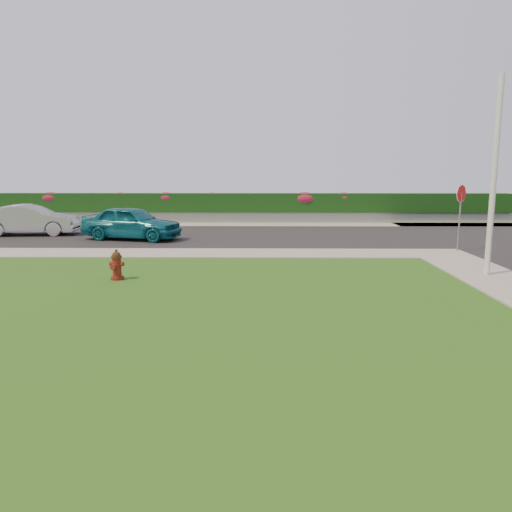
{
  "coord_description": "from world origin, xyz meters",
  "views": [
    {
      "loc": [
        0.59,
        -8.88,
        2.93
      ],
      "look_at": [
        0.42,
        3.16,
        0.9
      ],
      "focal_mm": 35.0,
      "sensor_mm": 36.0,
      "label": 1
    }
  ],
  "objects_px": {
    "sedan_teal": "(132,223)",
    "fire_hydrant": "(117,265)",
    "sedan_silver": "(30,220)",
    "utility_pole": "(494,178)",
    "stop_sign": "(461,202)"
  },
  "relations": [
    {
      "from": "sedan_teal",
      "to": "fire_hydrant",
      "type": "bearing_deg",
      "value": -154.15
    },
    {
      "from": "sedan_silver",
      "to": "sedan_teal",
      "type": "bearing_deg",
      "value": -112.13
    },
    {
      "from": "utility_pole",
      "to": "fire_hydrant",
      "type": "bearing_deg",
      "value": -176.37
    },
    {
      "from": "sedan_silver",
      "to": "utility_pole",
      "type": "relative_size",
      "value": 0.77
    },
    {
      "from": "fire_hydrant",
      "to": "sedan_teal",
      "type": "xyz_separation_m",
      "value": [
        -1.66,
        8.0,
        0.37
      ]
    },
    {
      "from": "stop_sign",
      "to": "sedan_silver",
      "type": "bearing_deg",
      "value": 147.61
    },
    {
      "from": "sedan_silver",
      "to": "fire_hydrant",
      "type": "bearing_deg",
      "value": -150.49
    },
    {
      "from": "fire_hydrant",
      "to": "stop_sign",
      "type": "relative_size",
      "value": 0.34
    },
    {
      "from": "sedan_teal",
      "to": "stop_sign",
      "type": "relative_size",
      "value": 1.71
    },
    {
      "from": "fire_hydrant",
      "to": "sedan_teal",
      "type": "relative_size",
      "value": 0.2
    },
    {
      "from": "sedan_teal",
      "to": "sedan_silver",
      "type": "xyz_separation_m",
      "value": [
        -5.1,
        1.47,
        -0.02
      ]
    },
    {
      "from": "fire_hydrant",
      "to": "sedan_teal",
      "type": "bearing_deg",
      "value": 118.73
    },
    {
      "from": "sedan_silver",
      "to": "utility_pole",
      "type": "xyz_separation_m",
      "value": [
        17.19,
        -8.81,
        2.03
      ]
    },
    {
      "from": "sedan_silver",
      "to": "stop_sign",
      "type": "bearing_deg",
      "value": -109.86
    },
    {
      "from": "utility_pole",
      "to": "sedan_teal",
      "type": "bearing_deg",
      "value": 148.77
    }
  ]
}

